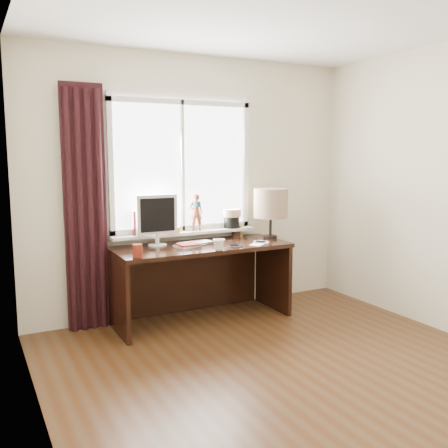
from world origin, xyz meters
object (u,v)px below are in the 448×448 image
laptop (195,243)px  desk (197,268)px  red_cup (138,251)px  monitor (157,217)px  mug (219,244)px  table_lamp (271,204)px

laptop → desk: size_ratio=0.20×
red_cup → monitor: size_ratio=0.23×
laptop → mug: bearing=-83.9°
red_cup → mug: bearing=-2.8°
red_cup → monitor: 0.58m
mug → table_lamp: (0.76, 0.31, 0.31)m
desk → monitor: monitor is taller
mug → table_lamp: 0.88m
laptop → table_lamp: table_lamp is taller
laptop → desk: laptop is taller
red_cup → monitor: bearing=51.7°
laptop → mug: (0.08, -0.35, 0.04)m
mug → laptop: bearing=102.8°
mug → table_lamp: size_ratio=0.20×
table_lamp → mug: bearing=-157.5°
table_lamp → desk: bearing=174.1°
laptop → red_cup: size_ratio=3.08×
desk → table_lamp: 1.01m
desk → monitor: bearing=171.1°
laptop → red_cup: 0.75m
red_cup → monitor: monitor is taller
table_lamp → laptop: bearing=177.6°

